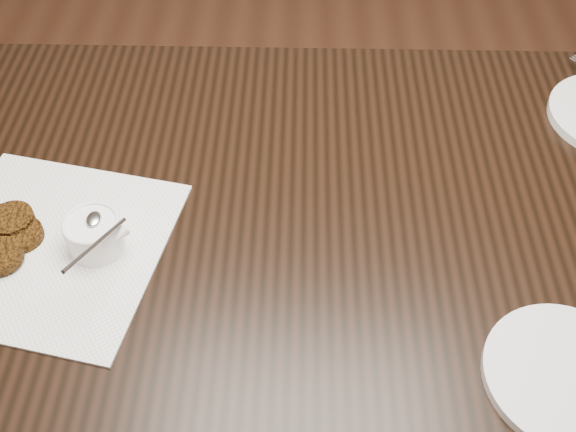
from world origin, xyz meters
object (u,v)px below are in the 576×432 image
object	(u,v)px
sauce_ramekin	(90,221)
plate_empty	(566,376)
napkin	(50,247)
table	(320,362)

from	to	relation	value
sauce_ramekin	plate_empty	xyz separation A→B (m)	(0.63, -0.20, -0.05)
napkin	sauce_ramekin	distance (m)	0.09
table	napkin	distance (m)	0.56
sauce_ramekin	plate_empty	distance (m)	0.66
napkin	plate_empty	xyz separation A→B (m)	(0.70, -0.20, 0.01)
napkin	plate_empty	world-z (taller)	plate_empty
table	plate_empty	world-z (taller)	plate_empty
napkin	sauce_ramekin	bearing A→B (deg)	0.93
napkin	plate_empty	size ratio (longest dim) A/B	1.58
sauce_ramekin	plate_empty	size ratio (longest dim) A/B	0.55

